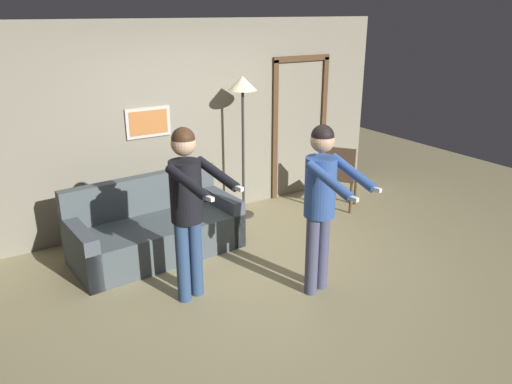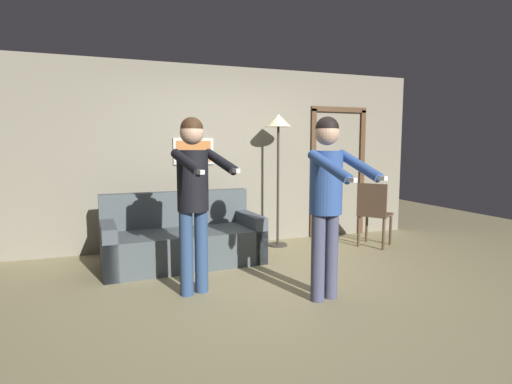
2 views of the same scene
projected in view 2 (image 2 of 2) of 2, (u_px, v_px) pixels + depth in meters
ground_plane at (267, 287)px, 4.13m from camera, size 12.00×12.00×0.00m
back_wall_assembly at (221, 157)px, 5.86m from camera, size 6.40×0.10×2.60m
couch at (183, 241)px, 4.95m from camera, size 1.95×0.98×0.87m
torchiere_lamp at (278, 134)px, 5.69m from camera, size 0.37×0.37×1.91m
person_standing_left at (194, 188)px, 3.82m from camera, size 0.55×0.75×1.72m
person_standing_right at (327, 190)px, 3.67m from camera, size 0.52×0.73×1.72m
dining_chair_distant at (374, 211)px, 5.75m from camera, size 0.59×0.59×0.93m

